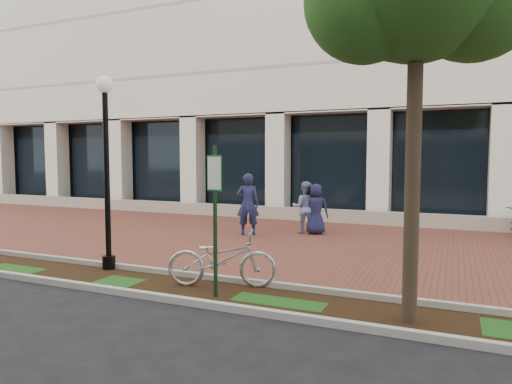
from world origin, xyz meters
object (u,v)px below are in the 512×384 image
at_px(locked_bicycle, 222,259).
at_px(pedestrian_left, 248,204).
at_px(parking_sign, 215,203).
at_px(lamppost, 106,161).
at_px(pedestrian_right, 316,209).
at_px(pedestrian_mid, 305,207).

height_order(locked_bicycle, pedestrian_left, pedestrian_left).
bearing_deg(parking_sign, lamppost, 179.15).
bearing_deg(pedestrian_right, locked_bicycle, 76.56).
height_order(pedestrian_left, pedestrian_right, pedestrian_left).
distance_m(locked_bicycle, pedestrian_mid, 6.55).
relative_size(parking_sign, locked_bicycle, 1.29).
relative_size(lamppost, pedestrian_left, 2.13).
xyz_separation_m(lamppost, pedestrian_left, (0.96, 5.24, -1.39)).
bearing_deg(pedestrian_left, locked_bicycle, 88.96).
bearing_deg(lamppost, pedestrian_mid, 68.44).
bearing_deg(pedestrian_right, lamppost, 51.50).
relative_size(pedestrian_mid, pedestrian_right, 1.03).
relative_size(parking_sign, pedestrian_mid, 1.58).
bearing_deg(lamppost, locked_bicycle, -4.33).
bearing_deg(locked_bicycle, lamppost, 66.18).
height_order(lamppost, pedestrian_left, lamppost).
distance_m(parking_sign, pedestrian_mid, 7.24).
relative_size(parking_sign, pedestrian_right, 1.64).
relative_size(pedestrian_left, pedestrian_right, 1.21).
bearing_deg(locked_bicycle, pedestrian_right, -19.13).
bearing_deg(lamppost, pedestrian_right, 65.30).
xyz_separation_m(pedestrian_left, pedestrian_right, (1.92, 1.02, -0.17)).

